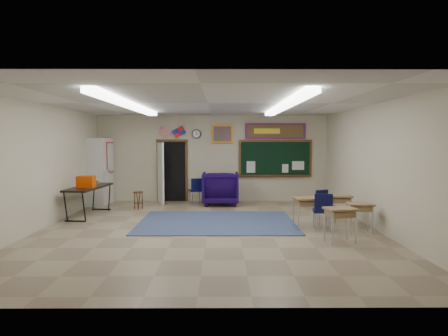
{
  "coord_description": "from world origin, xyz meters",
  "views": [
    {
      "loc": [
        0.33,
        -9.44,
        2.13
      ],
      "look_at": [
        0.39,
        1.5,
        1.37
      ],
      "focal_mm": 32.0,
      "sensor_mm": 36.0,
      "label": 1
    }
  ],
  "objects_px": {
    "folding_table": "(89,200)",
    "wooden_stool": "(138,200)",
    "student_desk_front_left": "(307,211)",
    "student_desk_front_right": "(338,208)",
    "wingback_armchair": "(220,188)"
  },
  "relations": [
    {
      "from": "wingback_armchair",
      "to": "wooden_stool",
      "type": "distance_m",
      "value": 2.68
    },
    {
      "from": "student_desk_front_left",
      "to": "student_desk_front_right",
      "type": "relative_size",
      "value": 1.0
    },
    {
      "from": "student_desk_front_left",
      "to": "folding_table",
      "type": "relative_size",
      "value": 0.36
    },
    {
      "from": "student_desk_front_left",
      "to": "wingback_armchair",
      "type": "bearing_deg",
      "value": 112.48
    },
    {
      "from": "folding_table",
      "to": "wooden_stool",
      "type": "xyz_separation_m",
      "value": [
        1.17,
        1.08,
        -0.17
      ]
    },
    {
      "from": "folding_table",
      "to": "wooden_stool",
      "type": "relative_size",
      "value": 3.79
    },
    {
      "from": "folding_table",
      "to": "wooden_stool",
      "type": "distance_m",
      "value": 1.6
    },
    {
      "from": "student_desk_front_right",
      "to": "wooden_stool",
      "type": "height_order",
      "value": "student_desk_front_right"
    },
    {
      "from": "student_desk_front_right",
      "to": "folding_table",
      "type": "xyz_separation_m",
      "value": [
        -6.71,
        1.23,
        0.04
      ]
    },
    {
      "from": "wooden_stool",
      "to": "student_desk_front_right",
      "type": "bearing_deg",
      "value": -22.58
    },
    {
      "from": "student_desk_front_right",
      "to": "wingback_armchair",
      "type": "bearing_deg",
      "value": 135.8
    },
    {
      "from": "student_desk_front_left",
      "to": "folding_table",
      "type": "xyz_separation_m",
      "value": [
        -5.81,
        1.68,
        0.04
      ]
    },
    {
      "from": "wooden_stool",
      "to": "wingback_armchair",
      "type": "bearing_deg",
      "value": 17.91
    },
    {
      "from": "wingback_armchair",
      "to": "wooden_stool",
      "type": "xyz_separation_m",
      "value": [
        -2.54,
        -0.82,
        -0.26
      ]
    },
    {
      "from": "folding_table",
      "to": "wooden_stool",
      "type": "bearing_deg",
      "value": 47.7
    }
  ]
}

